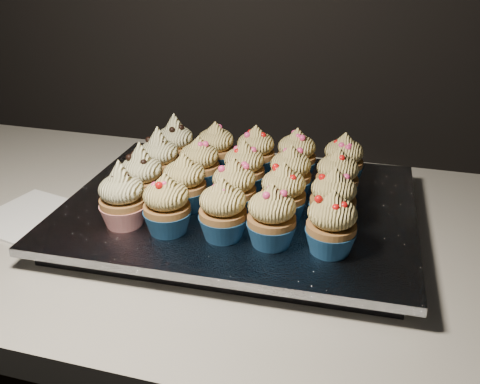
{
  "coord_description": "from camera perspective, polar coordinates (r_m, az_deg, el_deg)",
  "views": [
    {
      "loc": [
        0.04,
        1.03,
        1.29
      ],
      "look_at": [
        -0.15,
        1.71,
        0.95
      ],
      "focal_mm": 40.0,
      "sensor_mm": 36.0,
      "label": 1
    }
  ],
  "objects": [
    {
      "name": "cupcake_13",
      "position": [
        0.79,
        5.38,
        1.9
      ],
      "size": [
        0.06,
        0.06,
        0.08
      ],
      "color": "navy",
      "rests_on": "foil_lining"
    },
    {
      "name": "worktop",
      "position": [
        0.78,
        10.43,
        -6.24
      ],
      "size": [
        2.44,
        0.64,
        0.04
      ],
      "primitive_type": "cube",
      "color": "beige",
      "rests_on": "cabinet"
    },
    {
      "name": "napkin",
      "position": [
        0.87,
        -21.23,
        -2.5
      ],
      "size": [
        0.17,
        0.17,
        0.0
      ],
      "primitive_type": "cube",
      "rotation": [
        0.0,
        0.0,
        -0.21
      ],
      "color": "white",
      "rests_on": "worktop"
    },
    {
      "name": "baking_tray",
      "position": [
        0.8,
        -0.0,
        -2.52
      ],
      "size": [
        0.48,
        0.37,
        0.02
      ],
      "primitive_type": "cube",
      "rotation": [
        0.0,
        0.0,
        0.04
      ],
      "color": "black",
      "rests_on": "worktop"
    },
    {
      "name": "cupcake_14",
      "position": [
        0.79,
        10.32,
        1.48
      ],
      "size": [
        0.06,
        0.06,
        0.08
      ],
      "color": "navy",
      "rests_on": "foil_lining"
    },
    {
      "name": "cupcake_19",
      "position": [
        0.85,
        10.97,
        3.28
      ],
      "size": [
        0.06,
        0.06,
        0.08
      ],
      "color": "navy",
      "rests_on": "foil_lining"
    },
    {
      "name": "cupcake_16",
      "position": [
        0.88,
        -2.6,
        4.63
      ],
      "size": [
        0.06,
        0.06,
        0.08
      ],
      "color": "navy",
      "rests_on": "foil_lining"
    },
    {
      "name": "cupcake_0",
      "position": [
        0.73,
        -12.46,
        -0.62
      ],
      "size": [
        0.06,
        0.06,
        0.1
      ],
      "color": "red",
      "rests_on": "foil_lining"
    },
    {
      "name": "cupcake_2",
      "position": [
        0.68,
        -1.83,
        -2.04
      ],
      "size": [
        0.06,
        0.06,
        0.08
      ],
      "color": "navy",
      "rests_on": "foil_lining"
    },
    {
      "name": "cupcake_18",
      "position": [
        0.86,
        6.04,
        3.86
      ],
      "size": [
        0.06,
        0.06,
        0.08
      ],
      "color": "navy",
      "rests_on": "foil_lining"
    },
    {
      "name": "cupcake_15",
      "position": [
        0.9,
        -6.9,
        5.03
      ],
      "size": [
        0.06,
        0.06,
        0.1
      ],
      "color": "red",
      "rests_on": "foil_lining"
    },
    {
      "name": "cupcake_12",
      "position": [
        0.8,
        0.44,
        2.44
      ],
      "size": [
        0.06,
        0.06,
        0.08
      ],
      "color": "navy",
      "rests_on": "foil_lining"
    },
    {
      "name": "cupcake_8",
      "position": [
        0.73,
        4.63,
        -0.2
      ],
      "size": [
        0.06,
        0.06,
        0.08
      ],
      "color": "navy",
      "rests_on": "foil_lining"
    },
    {
      "name": "cupcake_3",
      "position": [
        0.67,
        3.39,
        -2.73
      ],
      "size": [
        0.06,
        0.06,
        0.08
      ],
      "color": "navy",
      "rests_on": "foil_lining"
    },
    {
      "name": "foil_lining",
      "position": [
        0.79,
        -0.0,
        -1.44
      ],
      "size": [
        0.52,
        0.41,
        0.01
      ],
      "primitive_type": "cube",
      "rotation": [
        0.0,
        0.0,
        0.04
      ],
      "color": "silver",
      "rests_on": "baking_tray"
    },
    {
      "name": "cupcake_5",
      "position": [
        0.78,
        -10.41,
        1.53
      ],
      "size": [
        0.06,
        0.06,
        0.1
      ],
      "color": "red",
      "rests_on": "foil_lining"
    },
    {
      "name": "cupcake_6",
      "position": [
        0.76,
        -5.93,
        0.88
      ],
      "size": [
        0.06,
        0.06,
        0.08
      ],
      "color": "navy",
      "rests_on": "foil_lining"
    },
    {
      "name": "cupcake_7",
      "position": [
        0.74,
        -0.63,
        0.35
      ],
      "size": [
        0.06,
        0.06,
        0.08
      ],
      "color": "navy",
      "rests_on": "foil_lining"
    },
    {
      "name": "cupcake_10",
      "position": [
        0.84,
        -8.6,
        3.42
      ],
      "size": [
        0.06,
        0.06,
        0.1
      ],
      "color": "red",
      "rests_on": "foil_lining"
    },
    {
      "name": "cupcake_1",
      "position": [
        0.7,
        -7.82,
        -1.46
      ],
      "size": [
        0.06,
        0.06,
        0.08
      ],
      "color": "navy",
      "rests_on": "foil_lining"
    },
    {
      "name": "cupcake_17",
      "position": [
        0.87,
        1.68,
        4.23
      ],
      "size": [
        0.06,
        0.06,
        0.08
      ],
      "color": "navy",
      "rests_on": "foil_lining"
    },
    {
      "name": "cupcake_9",
      "position": [
        0.72,
        9.9,
        -0.78
      ],
      "size": [
        0.06,
        0.06,
        0.08
      ],
      "color": "navy",
      "rests_on": "foil_lining"
    },
    {
      "name": "cupcake_11",
      "position": [
        0.82,
        -4.35,
        2.91
      ],
      "size": [
        0.06,
        0.06,
        0.08
      ],
      "color": "navy",
      "rests_on": "foil_lining"
    },
    {
      "name": "cupcake_4",
      "position": [
        0.66,
        9.73,
        -3.44
      ],
      "size": [
        0.06,
        0.06,
        0.08
      ],
      "color": "navy",
      "rests_on": "foil_lining"
    }
  ]
}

